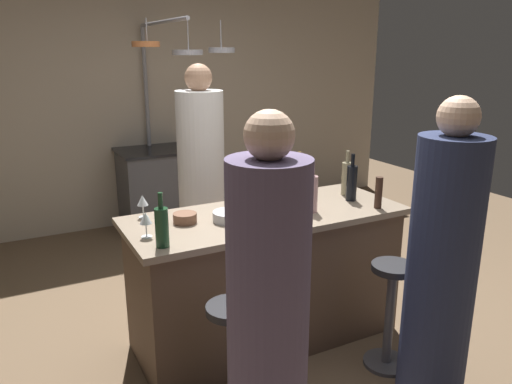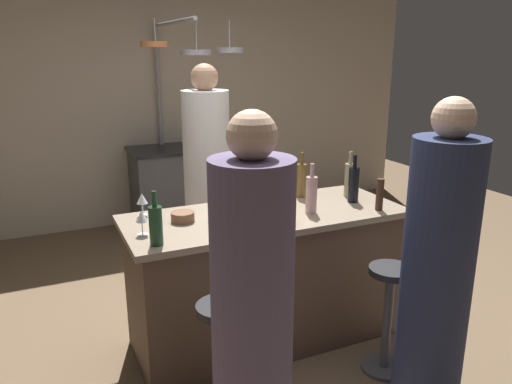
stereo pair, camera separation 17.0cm
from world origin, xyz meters
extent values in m
plane|color=brown|center=(0.00, 0.00, 0.00)|extent=(9.00, 9.00, 0.00)
cube|color=#BCAD99|center=(0.00, 2.85, 1.30)|extent=(6.40, 0.16, 2.60)
cube|color=brown|center=(0.00, 0.00, 0.43)|extent=(1.72, 0.66, 0.86)
cube|color=gray|center=(0.00, 0.00, 0.88)|extent=(1.80, 0.72, 0.04)
cube|color=#47474C|center=(0.00, 2.45, 0.43)|extent=(0.76, 0.60, 0.86)
cube|color=black|center=(0.00, 2.45, 0.88)|extent=(0.80, 0.64, 0.03)
cylinder|color=white|center=(-0.03, 1.07, 0.80)|extent=(0.38, 0.38, 1.60)
sphere|color=tan|center=(-0.03, 1.07, 1.70)|extent=(0.22, 0.22, 0.22)
cylinder|color=#4C4C51|center=(0.52, -0.62, 0.01)|extent=(0.28, 0.28, 0.02)
cylinder|color=#4C4C51|center=(0.52, -0.62, 0.33)|extent=(0.06, 0.06, 0.62)
cylinder|color=black|center=(0.52, -0.62, 0.66)|extent=(0.26, 0.26, 0.04)
cylinder|color=#262D4C|center=(0.50, -0.98, 0.75)|extent=(0.36, 0.36, 1.50)
sphere|color=#D8AD8C|center=(0.50, -0.98, 1.59)|extent=(0.20, 0.20, 0.20)
cylinder|color=#4C4C51|center=(-0.54, -0.62, 0.33)|extent=(0.06, 0.06, 0.62)
cylinder|color=black|center=(-0.54, -0.62, 0.66)|extent=(0.26, 0.26, 0.04)
cylinder|color=#594C6B|center=(-0.53, -0.97, 0.75)|extent=(0.36, 0.36, 1.49)
sphere|color=#D8AD8C|center=(-0.53, -0.97, 1.58)|extent=(0.20, 0.20, 0.20)
cylinder|color=gray|center=(0.00, 2.70, 1.07)|extent=(0.04, 0.04, 2.15)
cylinder|color=gray|center=(0.00, 2.01, 2.15)|extent=(0.04, 1.37, 0.04)
cylinder|color=#B26638|center=(-0.30, 1.52, 1.95)|extent=(0.23, 0.23, 0.04)
cylinder|color=gray|center=(-0.30, 1.48, 2.05)|extent=(0.01, 0.01, 0.20)
cylinder|color=gray|center=(0.05, 1.51, 1.88)|extent=(0.26, 0.26, 0.04)
cylinder|color=gray|center=(0.05, 1.48, 2.02)|extent=(0.01, 0.01, 0.27)
cylinder|color=gray|center=(0.35, 1.46, 1.90)|extent=(0.23, 0.23, 0.04)
cylinder|color=gray|center=(0.35, 1.48, 2.03)|extent=(0.01, 0.01, 0.25)
cube|color=#997047|center=(-0.03, 0.10, 0.91)|extent=(0.32, 0.22, 0.02)
cylinder|color=#382319|center=(0.70, -0.25, 1.01)|extent=(0.05, 0.05, 0.21)
cylinder|color=brown|center=(0.39, 0.23, 1.02)|extent=(0.07, 0.07, 0.24)
cylinder|color=brown|center=(0.39, 0.23, 1.18)|extent=(0.03, 0.03, 0.08)
cylinder|color=gray|center=(0.70, 0.10, 1.02)|extent=(0.07, 0.07, 0.24)
cylinder|color=gray|center=(0.70, 0.10, 1.18)|extent=(0.03, 0.03, 0.08)
cylinder|color=#193D23|center=(-0.76, -0.24, 1.01)|extent=(0.07, 0.07, 0.21)
cylinder|color=#193D23|center=(-0.76, -0.24, 1.15)|extent=(0.03, 0.03, 0.08)
cylinder|color=black|center=(0.65, -0.03, 1.02)|extent=(0.07, 0.07, 0.24)
cylinder|color=black|center=(0.65, -0.03, 1.18)|extent=(0.03, 0.03, 0.08)
cylinder|color=#B78C8E|center=(0.26, -0.12, 1.02)|extent=(0.07, 0.07, 0.24)
cylinder|color=#B78C8E|center=(0.26, -0.12, 1.18)|extent=(0.03, 0.03, 0.08)
cylinder|color=silver|center=(-0.73, 0.27, 0.90)|extent=(0.06, 0.06, 0.01)
cylinder|color=silver|center=(-0.73, 0.27, 0.94)|extent=(0.01, 0.01, 0.07)
cone|color=silver|center=(-0.73, 0.27, 1.01)|extent=(0.07, 0.07, 0.06)
cylinder|color=silver|center=(-0.80, -0.07, 0.90)|extent=(0.06, 0.06, 0.01)
cylinder|color=silver|center=(-0.80, -0.07, 0.94)|extent=(0.01, 0.01, 0.07)
cone|color=silver|center=(-0.80, -0.07, 1.01)|extent=(0.07, 0.07, 0.06)
cylinder|color=silver|center=(-0.18, -0.15, 0.90)|extent=(0.06, 0.06, 0.01)
cylinder|color=silver|center=(-0.18, -0.15, 0.94)|extent=(0.01, 0.01, 0.07)
cone|color=silver|center=(-0.18, -0.15, 1.01)|extent=(0.07, 0.07, 0.06)
cylinder|color=brown|center=(-0.53, 0.06, 0.93)|extent=(0.14, 0.14, 0.06)
cylinder|color=silver|center=(-0.01, -0.19, 0.94)|extent=(0.21, 0.21, 0.08)
cylinder|color=#B7B7BC|center=(-0.28, -0.03, 0.93)|extent=(0.20, 0.20, 0.06)
camera|label=1|loc=(-1.45, -2.63, 1.90)|focal=34.71mm
camera|label=2|loc=(-1.30, -2.70, 1.90)|focal=34.71mm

